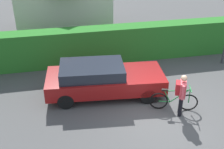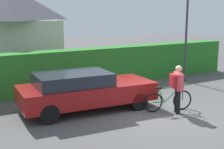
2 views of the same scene
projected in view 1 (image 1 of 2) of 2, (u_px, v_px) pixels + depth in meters
name	position (u px, v px, depth m)	size (l,w,h in m)	color
ground_plane	(165.00, 116.00, 10.01)	(60.00, 60.00, 0.00)	#4E4E4E
hedge_row	(130.00, 42.00, 13.75)	(15.52, 0.90, 1.69)	#297626
parked_car_near	(102.00, 78.00, 10.93)	(4.64, 2.23, 1.31)	maroon
bicycle	(174.00, 101.00, 10.17)	(1.67, 0.68, 0.94)	black
person_rider	(181.00, 92.00, 9.64)	(0.47, 0.60, 1.58)	black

